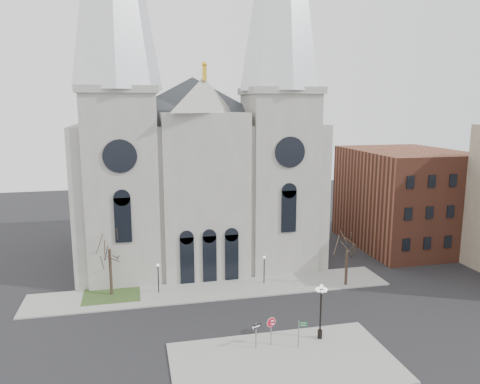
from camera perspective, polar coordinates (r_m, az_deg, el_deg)
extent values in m
plane|color=black|center=(43.57, -0.70, -17.30)|extent=(160.00, 160.00, 0.00)
cube|color=gray|center=(40.02, 5.39, -19.96)|extent=(18.00, 10.00, 0.14)
cube|color=gray|center=(53.33, -3.26, -11.80)|extent=(40.00, 6.00, 0.14)
cube|color=#324A20|center=(53.71, -15.36, -12.00)|extent=(6.00, 5.00, 0.18)
cube|color=gray|center=(65.15, -5.56, 0.50)|extent=(30.00, 24.00, 18.00)
pyramid|color=#2D3035|center=(64.25, -5.81, 13.78)|extent=(33.00, 26.40, 6.00)
cube|color=gray|center=(55.95, -14.15, 0.62)|extent=(8.00, 8.00, 22.00)
cylinder|color=black|center=(51.39, -14.43, 4.26)|extent=(3.60, 0.30, 3.60)
cube|color=gray|center=(58.63, 4.74, 1.36)|extent=(8.00, 8.00, 22.00)
cylinder|color=black|center=(54.30, 6.10, 4.86)|extent=(3.60, 0.30, 3.60)
cube|color=gray|center=(55.28, -4.24, -0.52)|extent=(10.00, 5.00, 19.50)
pyramid|color=gray|center=(54.25, -4.41, 11.75)|extent=(11.00, 5.00, 4.00)
cube|color=brown|center=(72.02, 19.31, -0.70)|extent=(14.00, 18.00, 14.00)
cylinder|color=black|center=(52.80, -15.49, -9.45)|extent=(0.32, 0.32, 5.25)
cylinder|color=black|center=(55.16, 12.83, -9.03)|extent=(0.32, 0.32, 4.20)
cylinder|color=black|center=(52.63, -9.93, -10.42)|extent=(0.12, 0.12, 3.00)
sphere|color=white|center=(52.09, -9.99, -8.78)|extent=(0.32, 0.32, 0.32)
cylinder|color=black|center=(54.45, 2.96, -9.55)|extent=(0.12, 0.12, 3.00)
sphere|color=white|center=(53.92, 2.97, -7.95)|extent=(0.32, 0.32, 0.32)
cylinder|color=slate|center=(41.62, 3.80, -16.61)|extent=(0.10, 0.10, 2.47)
cylinder|color=#B00B20|center=(41.24, 3.82, -15.55)|extent=(0.86, 0.11, 0.86)
cylinder|color=white|center=(41.24, 3.82, -15.55)|extent=(0.92, 0.10, 0.92)
cube|color=white|center=(41.17, 3.82, -15.37)|extent=(0.47, 0.06, 0.11)
cube|color=white|center=(41.30, 3.81, -15.72)|extent=(0.54, 0.06, 0.11)
cylinder|color=black|center=(42.74, 9.79, -14.52)|extent=(0.15, 0.15, 4.43)
cylinder|color=black|center=(43.54, 9.71, -16.70)|extent=(0.42, 0.42, 0.77)
sphere|color=white|center=(41.69, 9.91, -11.22)|extent=(0.31, 0.31, 0.31)
cylinder|color=slate|center=(41.13, 1.96, -17.11)|extent=(0.10, 0.10, 2.25)
cube|color=black|center=(40.74, 1.97, -16.05)|extent=(0.94, 0.37, 0.32)
cylinder|color=slate|center=(41.55, 7.15, -16.78)|extent=(0.10, 0.10, 2.39)
cube|color=#0D6029|center=(41.10, 7.74, -15.51)|extent=(0.64, 0.25, 0.16)
cube|color=#0D6029|center=(41.20, 7.73, -15.78)|extent=(0.64, 0.25, 0.16)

